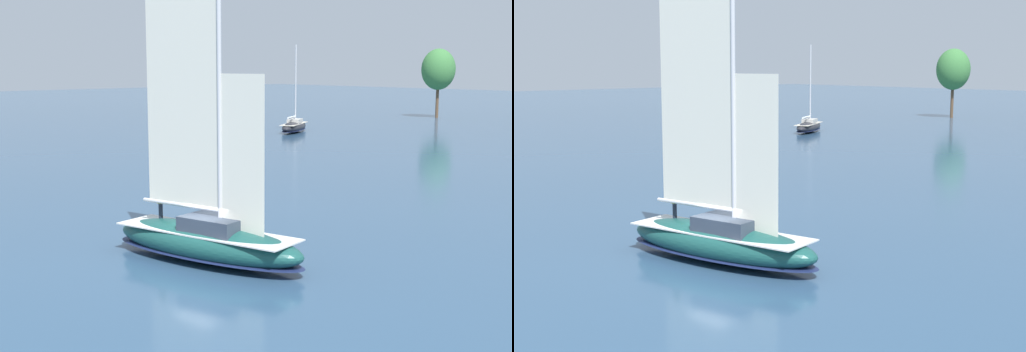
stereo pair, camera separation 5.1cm
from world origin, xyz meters
TOP-DOWN VIEW (x-y plane):
  - ground_plane at (0.00, 0.00)m, footprint 400.00×400.00m
  - tree_shore_left at (-41.43, 80.91)m, footprint 5.40×5.40m
  - sailboat_main at (0.01, 0.00)m, footprint 10.53×4.96m
  - sailboat_moored_near_marina at (-39.89, 46.22)m, footprint 5.86×8.17m

SIDE VIEW (x-z plane):
  - ground_plane at x=0.00m, z-range 0.00..0.00m
  - sailboat_moored_near_marina at x=-39.89m, z-range -4.80..6.31m
  - sailboat_main at x=0.01m, z-range -5.88..8.08m
  - tree_shore_left at x=-41.43m, z-range 2.23..13.35m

